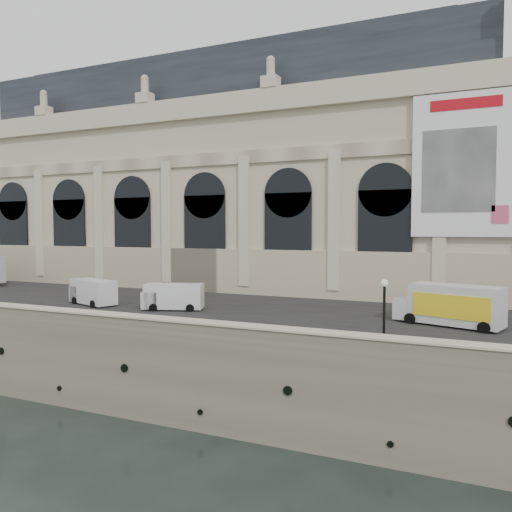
{
  "coord_description": "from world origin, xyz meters",
  "views": [
    {
      "loc": [
        23.98,
        -27.5,
        13.2
      ],
      "look_at": [
        2.28,
        22.0,
        10.28
      ],
      "focal_mm": 35.0,
      "sensor_mm": 36.0,
      "label": 1
    }
  ],
  "objects_px": {
    "van_b": "(92,292)",
    "van_c": "(170,297)",
    "lamp_right": "(384,315)",
    "box_truck": "(450,305)"
  },
  "relations": [
    {
      "from": "van_b",
      "to": "lamp_right",
      "type": "height_order",
      "value": "lamp_right"
    },
    {
      "from": "van_c",
      "to": "box_truck",
      "type": "xyz_separation_m",
      "value": [
        23.06,
        2.13,
        0.35
      ]
    },
    {
      "from": "box_truck",
      "to": "lamp_right",
      "type": "distance_m",
      "value": 9.95
    },
    {
      "from": "box_truck",
      "to": "van_c",
      "type": "bearing_deg",
      "value": -174.73
    },
    {
      "from": "box_truck",
      "to": "lamp_right",
      "type": "xyz_separation_m",
      "value": [
        -3.27,
        -9.38,
        0.55
      ]
    },
    {
      "from": "van_c",
      "to": "lamp_right",
      "type": "distance_m",
      "value": 21.09
    },
    {
      "from": "van_c",
      "to": "lamp_right",
      "type": "bearing_deg",
      "value": -20.14
    },
    {
      "from": "van_b",
      "to": "van_c",
      "type": "relative_size",
      "value": 1.02
    },
    {
      "from": "van_b",
      "to": "box_truck",
      "type": "distance_m",
      "value": 31.8
    },
    {
      "from": "van_c",
      "to": "lamp_right",
      "type": "relative_size",
      "value": 1.33
    }
  ]
}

